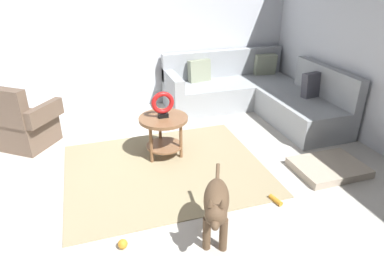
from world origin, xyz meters
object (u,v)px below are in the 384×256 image
dog_bed_mat (329,167)px  dog_toy_ball (123,244)px  armchair (23,124)px  dog_toy_rope (276,200)px  sectional_couch (255,94)px  torus_sculpture (163,104)px  dog (216,205)px  side_table (164,126)px

dog_bed_mat → dog_toy_ball: 2.53m
dog_toy_ball → armchair: bearing=113.4°
dog_toy_rope → sectional_couch: bearing=68.0°
torus_sculpture → dog: size_ratio=0.41×
torus_sculpture → dog_toy_rope: (0.86, -1.27, -0.69)m
armchair → torus_sculpture: armchair is taller
torus_sculpture → dog_toy_ball: torus_sculpture is taller
dog_bed_mat → torus_sculpture: bearing=152.0°
dog_bed_mat → dog: (-1.69, -0.63, 0.33)m
torus_sculpture → dog_toy_rope: 1.68m
dog → dog_toy_rope: bearing=-136.0°
torus_sculpture → dog_bed_mat: bearing=-28.0°
dog_toy_ball → sectional_couch: bearing=44.2°
dog_toy_rope → armchair: bearing=140.5°
torus_sculpture → dog_toy_rope: bearing=-56.0°
side_table → dog_bed_mat: bearing=-28.0°
torus_sculpture → dog_toy_ball: size_ratio=3.82×
torus_sculpture → dog: (0.07, -1.57, -0.33)m
torus_sculpture → dog: 1.61m
side_table → dog: size_ratio=0.75×
armchair → dog_toy_ball: armchair is taller
dog → sectional_couch: bearing=-100.2°
sectional_couch → dog_toy_rope: (-0.92, -2.27, -0.27)m
armchair → dog_toy_ball: (0.98, -2.26, -0.28)m
armchair → dog_toy_ball: size_ratio=11.72×
sectional_couch → dog_toy_rope: bearing=-112.0°
side_table → dog_toy_rope: bearing=-56.0°
armchair → dog: size_ratio=1.25×
dog → armchair: bearing=-30.3°
sectional_couch → dog_toy_rope: 2.46m
armchair → dog_bed_mat: size_ratio=1.25×
dog_bed_mat → dog_toy_rope: size_ratio=4.90×
dog_toy_ball → torus_sculpture: bearing=63.2°
sectional_couch → dog_bed_mat: sectional_couch is taller
side_table → torus_sculpture: torus_sculpture is taller
armchair → dog_toy_ball: 2.47m
armchair → torus_sculpture: 1.93m
armchair → dog_bed_mat: armchair is taller
dog_bed_mat → dog_toy_rope: 0.96m
dog → dog_toy_rope: dog is taller
armchair → dog: bearing=-17.3°
sectional_couch → dog_bed_mat: (-0.01, -1.93, -0.25)m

